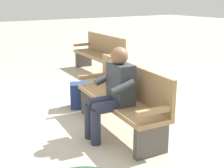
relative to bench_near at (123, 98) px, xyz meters
name	(u,v)px	position (x,y,z in m)	size (l,w,h in m)	color
ground_plane	(118,130)	(0.01, 0.07, -0.46)	(40.00, 40.00, 0.00)	#B7AD99
bench_near	(123,98)	(0.00, 0.00, 0.00)	(1.84, 0.67, 0.90)	#9E7A51
person_seated	(113,91)	(-0.12, 0.25, 0.17)	(0.60, 0.60, 1.18)	#33383D
backpack	(79,96)	(1.10, 0.10, -0.25)	(0.37, 0.38, 0.42)	navy
bench_far	(100,54)	(3.01, -1.44, 0.00)	(1.83, 0.59, 0.90)	#9E7A51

